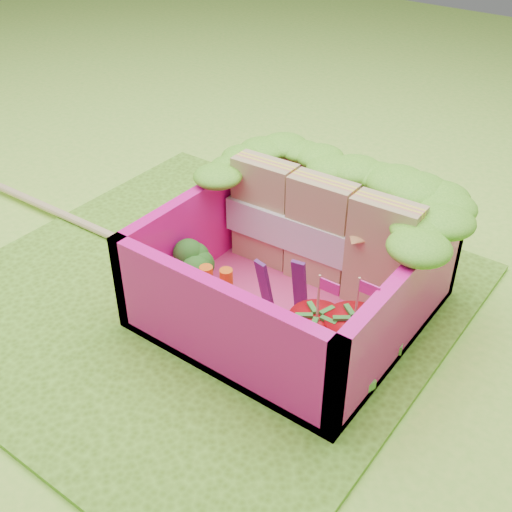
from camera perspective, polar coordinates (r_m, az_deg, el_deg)
The scene contains 13 objects.
ground at distance 3.63m, azimuth -4.92°, elevation -3.78°, with size 14.00×14.00×0.00m, color #89D93D.
placemat at distance 3.62m, azimuth -4.93°, elevation -3.59°, with size 2.60×2.60×0.03m, color #578C1F.
bento_floor at distance 3.49m, azimuth 3.18°, elevation -4.37°, with size 1.30×1.30×0.05m, color #DC3878.
bento_box at distance 3.34m, azimuth 3.32°, elevation -1.05°, with size 1.30×1.30×0.55m.
lettuce_ruffle at distance 3.51m, azimuth 7.82°, elevation 7.02°, with size 1.43×0.77×0.11m.
sandwich_stack at distance 3.47m, azimuth 5.78°, elevation 2.01°, with size 1.14×0.22×0.63m.
broccoli at distance 3.42m, azimuth -5.63°, elevation -0.85°, with size 0.32×0.32×0.27m.
carrot_sticks at distance 3.33m, azimuth -3.51°, elevation -3.05°, with size 0.16×0.12×0.28m.
purple_wedges at distance 3.25m, azimuth 2.39°, elevation -2.93°, with size 0.21×0.15×0.38m.
strawberry_left at distance 3.05m, azimuth 5.32°, elevation -7.25°, with size 0.27×0.27×0.51m.
strawberry_right at distance 3.04m, azimuth 8.55°, elevation -7.58°, with size 0.28×0.28×0.52m.
snap_peas at distance 3.15m, azimuth 6.73°, elevation -8.54°, with size 0.64×0.54×0.05m.
chopsticks at distance 4.25m, azimuth -14.25°, elevation 2.41°, with size 2.05×0.10×0.04m.
Camera 1 is at (1.93, -2.09, 2.26)m, focal length 45.00 mm.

